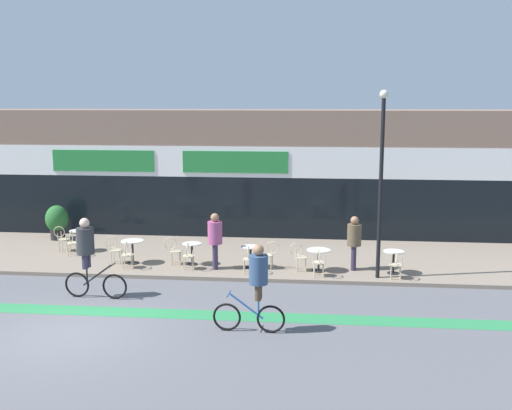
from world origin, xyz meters
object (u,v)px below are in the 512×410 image
at_px(cafe_chair_3_near, 249,257).
at_px(bistro_table_4, 319,256).
at_px(pedestrian_near_end, 354,238).
at_px(cafe_chair_0_side, 62,237).
at_px(cafe_chair_1_near, 127,253).
at_px(cafe_chair_0_near, 72,241).
at_px(bistro_table_1, 133,247).
at_px(pedestrian_far_end, 215,236).
at_px(bistro_table_2, 192,250).
at_px(bistro_table_5, 394,258).
at_px(bistro_table_0, 79,237).
at_px(cafe_chair_3_side, 270,253).
at_px(cafe_chair_2_near, 188,254).
at_px(planter_pot, 57,221).
at_px(cafe_chair_5_near, 396,263).
at_px(cafe_chair_4_near, 319,261).
at_px(cyclist_2, 88,251).
at_px(cafe_chair_1_side, 114,248).
at_px(bistro_table_3, 251,253).
at_px(cafe_chair_4_side, 299,255).
at_px(cyclist_1, 256,282).
at_px(lamp_post, 381,173).
at_px(cafe_chair_2_side, 173,249).

bearing_deg(cafe_chair_3_near, bistro_table_4, -81.13).
bearing_deg(pedestrian_near_end, cafe_chair_0_side, -0.03).
bearing_deg(cafe_chair_1_near, cafe_chair_0_near, 53.35).
distance_m(bistro_table_1, pedestrian_far_end, 2.90).
relative_size(bistro_table_2, bistro_table_5, 1.00).
distance_m(bistro_table_0, cafe_chair_3_side, 7.17).
distance_m(cafe_chair_2_near, pedestrian_near_end, 5.32).
relative_size(cafe_chair_3_near, pedestrian_far_end, 0.50).
xyz_separation_m(bistro_table_4, planter_pot, (-10.14, 3.48, 0.22)).
distance_m(bistro_table_0, cafe_chair_5_near, 11.14).
bearing_deg(bistro_table_4, cafe_chair_4_near, -89.53).
bearing_deg(cafe_chair_3_side, cafe_chair_5_near, 173.25).
xyz_separation_m(bistro_table_4, cyclist_2, (-6.41, -2.89, 0.71)).
bearing_deg(bistro_table_4, cafe_chair_0_near, 172.69).
bearing_deg(cafe_chair_2_near, cafe_chair_1_side, 74.90).
height_order(bistro_table_5, cafe_chair_1_near, cafe_chair_1_near).
distance_m(bistro_table_3, cafe_chair_1_side, 4.59).
bearing_deg(bistro_table_0, planter_pot, 131.92).
bearing_deg(cafe_chair_0_side, bistro_table_4, -13.13).
bearing_deg(cafe_chair_0_near, cafe_chair_3_side, -105.57).
distance_m(cafe_chair_2_near, cafe_chair_5_near, 6.49).
relative_size(cafe_chair_4_side, pedestrian_far_end, 0.50).
bearing_deg(cyclist_2, bistro_table_2, 58.72).
bearing_deg(bistro_table_1, cafe_chair_4_side, -3.32).
relative_size(bistro_table_3, planter_pot, 0.53).
distance_m(bistro_table_5, planter_pot, 12.96).
relative_size(bistro_table_0, cyclist_1, 0.36).
bearing_deg(cafe_chair_0_side, bistro_table_2, -17.52).
bearing_deg(cafe_chair_1_side, cyclist_1, -48.31).
height_order(lamp_post, cyclist_2, lamp_post).
bearing_deg(cafe_chair_1_side, cafe_chair_4_side, -6.22).
height_order(cafe_chair_0_near, pedestrian_far_end, pedestrian_far_end).
bearing_deg(cafe_chair_3_side, cafe_chair_1_side, 3.37).
xyz_separation_m(cafe_chair_0_side, pedestrian_far_end, (5.87, -1.75, 0.56)).
xyz_separation_m(cafe_chair_0_near, cafe_chair_1_side, (1.78, -0.78, 0.00)).
relative_size(cafe_chair_1_side, cyclist_1, 0.42).
height_order(cafe_chair_1_near, cafe_chair_3_side, same).
bearing_deg(cafe_chair_0_side, bistro_table_0, -2.23).
bearing_deg(cafe_chair_4_near, cafe_chair_2_side, 74.43).
distance_m(cafe_chair_0_near, cafe_chair_3_side, 7.05).
height_order(bistro_table_3, bistro_table_5, bistro_table_5).
bearing_deg(bistro_table_3, cafe_chair_3_side, -0.62).
distance_m(cafe_chair_1_side, cafe_chair_3_side, 5.21).
distance_m(bistro_table_3, bistro_table_5, 4.52).
height_order(bistro_table_1, bistro_table_5, bistro_table_1).
height_order(bistro_table_1, planter_pot, planter_pot).
relative_size(bistro_table_0, bistro_table_1, 0.98).
relative_size(bistro_table_1, cafe_chair_5_near, 0.86).
height_order(cafe_chair_1_near, cafe_chair_5_near, same).
relative_size(bistro_table_4, cafe_chair_3_near, 0.84).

